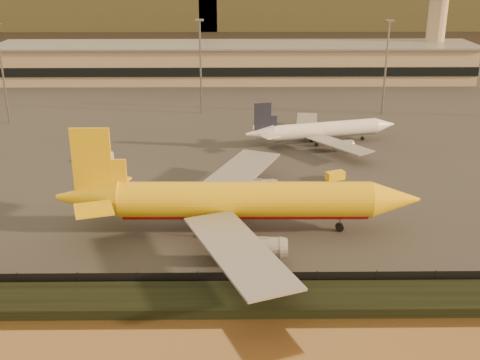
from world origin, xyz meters
name	(u,v)px	position (x,y,z in m)	size (l,w,h in m)	color
ground	(241,244)	(0.00, 0.00, 0.00)	(900.00, 900.00, 0.00)	black
embankment	(243,300)	(0.00, -17.00, 0.70)	(320.00, 7.00, 1.40)	black
tarmac	(237,101)	(0.00, 95.00, 0.10)	(320.00, 220.00, 0.20)	#2D2D2D
perimeter_fence	(243,279)	(0.00, -13.00, 1.30)	(300.00, 0.05, 2.20)	black
terminal_building	(195,63)	(-14.52, 125.55, 6.25)	(202.00, 25.00, 12.60)	tan
control_tower	(438,15)	(70.00, 131.00, 21.66)	(11.20, 11.20, 35.50)	tan
apron_light_masts	(295,60)	(15.00, 75.00, 15.70)	(152.20, 12.20, 25.40)	slate
dhl_cargo_jet	(239,201)	(-0.33, 4.29, 5.36)	(57.63, 56.68, 17.28)	yellow
white_narrowbody_jet	(322,130)	(19.61, 51.14, 3.39)	(36.76, 35.16, 10.69)	white
gse_vehicle_yellow	(335,176)	(18.94, 27.33, 1.04)	(3.73, 1.68, 1.68)	yellow
gse_vehicle_white	(104,158)	(-28.93, 38.66, 1.11)	(4.05, 1.82, 1.82)	white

